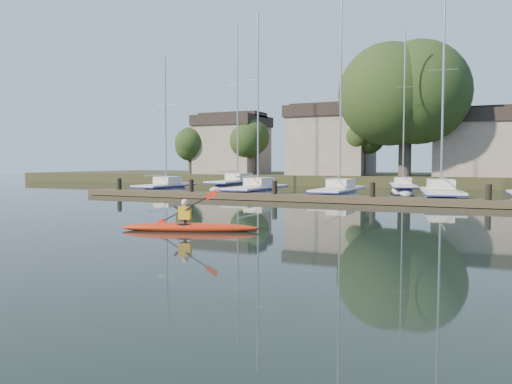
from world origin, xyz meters
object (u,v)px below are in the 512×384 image
at_px(dock, 321,198).
at_px(sailboat_1, 257,198).
at_px(sailboat_0, 165,194).
at_px(sailboat_2, 339,200).
at_px(sailboat_6, 403,193).
at_px(sailboat_5, 236,190).
at_px(sailboat_3, 441,204).
at_px(kayak, 189,226).

height_order(dock, sailboat_1, sailboat_1).
relative_size(dock, sailboat_0, 2.85).
bearing_deg(sailboat_2, sailboat_6, 73.07).
relative_size(sailboat_0, sailboat_5, 0.73).
relative_size(sailboat_3, sailboat_6, 0.95).
height_order(sailboat_1, sailboat_5, sailboat_5).
height_order(kayak, dock, kayak).
xyz_separation_m(dock, sailboat_6, (2.86, 13.57, -0.37)).
height_order(kayak, sailboat_1, sailboat_1).
bearing_deg(sailboat_2, sailboat_3, -3.79).
bearing_deg(sailboat_6, sailboat_5, 171.69).
xyz_separation_m(kayak, dock, (0.49, 14.07, 0.02)).
relative_size(sailboat_0, sailboat_2, 0.80).
height_order(sailboat_0, sailboat_1, sailboat_1).
xyz_separation_m(dock, sailboat_3, (6.44, 3.87, -0.41)).
relative_size(sailboat_1, sailboat_5, 0.87).
relative_size(sailboat_2, sailboat_5, 0.91).
bearing_deg(sailboat_3, dock, -157.52).
bearing_deg(sailboat_5, sailboat_3, -24.71).
bearing_deg(sailboat_1, kayak, -72.00).
relative_size(dock, sailboat_2, 2.28).
height_order(kayak, sailboat_3, sailboat_3).
bearing_deg(sailboat_3, kayak, -119.63).
bearing_deg(sailboat_3, sailboat_0, 169.91).
xyz_separation_m(kayak, sailboat_2, (0.40, 18.47, -0.37)).
xyz_separation_m(sailboat_1, sailboat_5, (-6.01, 8.87, -0.01)).
xyz_separation_m(sailboat_1, sailboat_3, (12.46, -0.16, -0.01)).
height_order(dock, sailboat_2, sailboat_2).
bearing_deg(sailboat_5, sailboat_1, -54.53).
bearing_deg(sailboat_0, dock, -18.87).
bearing_deg(sailboat_6, kayak, -107.81).
bearing_deg(sailboat_2, dock, -87.82).
bearing_deg(dock, sailboat_1, 146.22).
distance_m(dock, sailboat_1, 7.25).
bearing_deg(sailboat_6, sailboat_3, -80.66).
distance_m(sailboat_2, sailboat_3, 6.56).
bearing_deg(kayak, sailboat_6, 63.70).
xyz_separation_m(sailboat_1, sailboat_2, (5.93, 0.38, 0.01)).
height_order(dock, sailboat_0, sailboat_0).
height_order(dock, sailboat_5, sailboat_5).
distance_m(dock, sailboat_5, 17.64).
relative_size(kayak, sailboat_2, 0.32).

